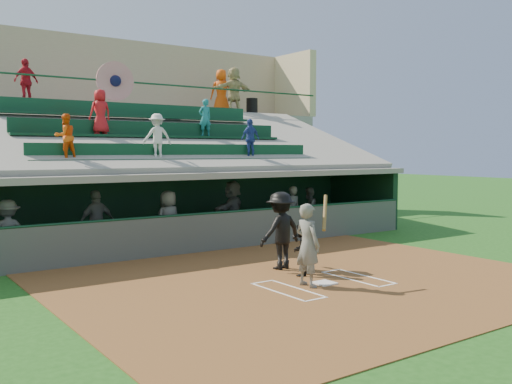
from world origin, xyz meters
TOP-DOWN VIEW (x-y plane):
  - ground at (0.00, 0.00)m, footprint 100.00×100.00m
  - dirt_slab at (0.00, 0.50)m, footprint 11.00×9.00m
  - home_plate at (0.00, 0.00)m, footprint 0.43×0.43m
  - batters_box_chalk at (0.00, 0.00)m, footprint 2.65×1.85m
  - dugout_floor at (0.00, 6.75)m, footprint 16.00×3.50m
  - concourse_slab at (0.00, 13.50)m, footprint 20.00×3.00m
  - grandstand at (-0.01, 10.51)m, footprint 20.40×10.40m
  - batter_at_plate at (-0.45, 0.04)m, footprint 0.86×0.76m
  - catcher at (0.11, 0.93)m, footprint 0.73×0.66m
  - home_umpire at (0.19, 1.82)m, footprint 1.29×0.83m
  - dugout_bench at (-0.09, 8.06)m, footprint 15.93×5.82m
  - dugout_player_a at (-5.19, 6.12)m, footprint 1.14×0.76m
  - dugout_player_b at (-2.88, 6.16)m, footprint 1.12×0.63m
  - dugout_player_c at (-0.88, 5.77)m, footprint 0.96×0.75m
  - dugout_player_d at (1.83, 6.54)m, footprint 1.78×1.46m
  - dugout_player_e at (3.96, 6.06)m, footprint 0.63×0.44m
  - dugout_player_f at (5.15, 6.57)m, footprint 0.93×0.84m
  - trash_bin at (7.11, 13.01)m, footprint 0.53×0.53m
  - concourse_staff_a at (-3.18, 12.34)m, footprint 1.02×0.71m
  - concourse_staff_b at (5.42, 13.01)m, footprint 1.16×1.00m
  - concourse_staff_c at (5.57, 12.23)m, footprint 1.91×0.71m

SIDE VIEW (x-z plane):
  - ground at x=0.00m, z-range 0.00..0.00m
  - dirt_slab at x=0.00m, z-range 0.00..0.02m
  - dugout_floor at x=0.00m, z-range 0.00..0.04m
  - batters_box_chalk at x=0.00m, z-range 0.02..0.03m
  - home_plate at x=0.00m, z-range 0.02..0.05m
  - dugout_bench at x=-0.09m, z-range 0.04..0.54m
  - catcher at x=0.11m, z-range 0.02..1.24m
  - dugout_player_f at x=5.15m, z-range 0.04..1.60m
  - dugout_player_a at x=-5.19m, z-range 0.04..1.69m
  - dugout_player_e at x=3.96m, z-range 0.04..1.72m
  - dugout_player_c at x=-0.88m, z-range 0.04..1.77m
  - batter_at_plate at x=-0.45m, z-range -0.06..1.90m
  - dugout_player_b at x=-2.88m, z-range 0.04..1.85m
  - home_umpire at x=0.19m, z-range 0.02..1.92m
  - dugout_player_d at x=1.83m, z-range 0.04..1.95m
  - grandstand at x=-0.01m, z-range -1.64..6.16m
  - concourse_slab at x=0.00m, z-range 0.00..4.60m
  - trash_bin at x=7.11m, z-range 4.60..5.40m
  - concourse_staff_a at x=-3.18m, z-range 4.60..6.21m
  - concourse_staff_b at x=5.42m, z-range 4.60..6.61m
  - concourse_staff_c at x=5.57m, z-range 4.60..6.63m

